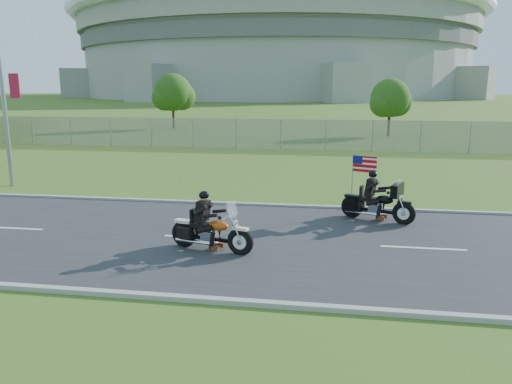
# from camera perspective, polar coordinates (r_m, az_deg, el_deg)

# --- Properties ---
(ground) EXTENTS (420.00, 420.00, 0.00)m
(ground) POSITION_cam_1_polar(r_m,az_deg,el_deg) (13.83, 1.92, -5.77)
(ground) COLOR #375219
(ground) RESTS_ON ground
(road) EXTENTS (120.00, 8.00, 0.04)m
(road) POSITION_cam_1_polar(r_m,az_deg,el_deg) (13.83, 1.92, -5.69)
(road) COLOR #28282B
(road) RESTS_ON ground
(curb_north) EXTENTS (120.00, 0.18, 0.12)m
(curb_north) POSITION_cam_1_polar(r_m,az_deg,el_deg) (17.69, 3.55, -1.60)
(curb_north) COLOR #9E9B93
(curb_north) RESTS_ON ground
(curb_south) EXTENTS (120.00, 0.18, 0.12)m
(curb_south) POSITION_cam_1_polar(r_m,az_deg,el_deg) (10.08, -1.00, -12.56)
(curb_south) COLOR #9E9B93
(curb_south) RESTS_ON ground
(fence) EXTENTS (60.00, 0.03, 2.00)m
(fence) POSITION_cam_1_polar(r_m,az_deg,el_deg) (33.87, -2.29, 6.69)
(fence) COLOR gray
(fence) RESTS_ON ground
(stadium) EXTENTS (140.40, 140.40, 29.20)m
(stadium) POSITION_cam_1_polar(r_m,az_deg,el_deg) (184.67, 2.37, 15.75)
(stadium) COLOR #A3A099
(stadium) RESTS_ON ground
(streetlight) EXTENTS (0.90, 2.46, 10.00)m
(streetlight) POSITION_cam_1_polar(r_m,az_deg,el_deg) (23.62, -27.01, 14.27)
(streetlight) COLOR gray
(streetlight) RESTS_ON ground
(tree_fence_near) EXTENTS (3.52, 3.28, 4.75)m
(tree_fence_near) POSITION_cam_1_polar(r_m,az_deg,el_deg) (43.34, 15.13, 10.11)
(tree_fence_near) COLOR #382316
(tree_fence_near) RESTS_ON ground
(tree_fence_mid) EXTENTS (3.96, 3.69, 5.30)m
(tree_fence_mid) POSITION_cam_1_polar(r_m,az_deg,el_deg) (49.61, -9.43, 10.97)
(tree_fence_mid) COLOR #382316
(tree_fence_mid) RESTS_ON ground
(motorcycle_lead) EXTENTS (2.35, 0.97, 1.61)m
(motorcycle_lead) POSITION_cam_1_polar(r_m,az_deg,el_deg) (13.02, -5.28, -4.62)
(motorcycle_lead) COLOR black
(motorcycle_lead) RESTS_ON ground
(motorcycle_follow) EXTENTS (2.30, 1.23, 2.01)m
(motorcycle_follow) POSITION_cam_1_polar(r_m,az_deg,el_deg) (16.21, 13.69, -1.38)
(motorcycle_follow) COLOR black
(motorcycle_follow) RESTS_ON ground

